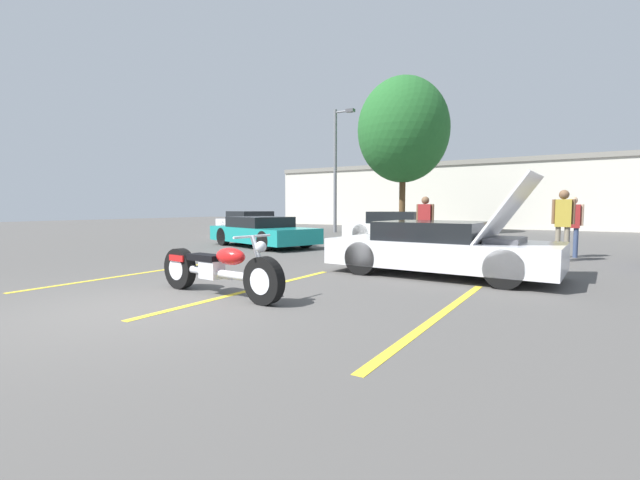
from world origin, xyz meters
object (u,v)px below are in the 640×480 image
at_px(tree_background, 403,130).
at_px(show_car_hood_open, 442,248).
at_px(motorcycle, 218,270).
at_px(spectator_near_motorcycle, 572,221).
at_px(light_pole, 337,165).
at_px(parked_car_left_row, 251,224).
at_px(parked_car_mid_right_row, 402,228).
at_px(parked_car_mid_left_row, 262,232).
at_px(spectator_by_show_car, 563,219).
at_px(spectator_midground, 425,220).

bearing_deg(tree_background, show_car_hood_open, -65.63).
relative_size(motorcycle, spectator_near_motorcycle, 1.60).
bearing_deg(light_pole, parked_car_left_row, -109.43).
xyz_separation_m(tree_background, spectator_near_motorcycle, (7.90, -7.82, -4.35)).
relative_size(light_pole, parked_car_mid_right_row, 1.44).
relative_size(parked_car_mid_right_row, parked_car_mid_left_row, 0.98).
xyz_separation_m(tree_background, motorcycle, (3.42, -16.59, -4.92)).
xyz_separation_m(tree_background, spectator_by_show_car, (7.73, -8.92, -4.25)).
bearing_deg(parked_car_mid_right_row, spectator_by_show_car, -26.97).
bearing_deg(parked_car_left_row, parked_car_mid_right_row, 24.60).
bearing_deg(spectator_midground, spectator_near_motorcycle, 21.03).
xyz_separation_m(light_pole, spectator_midground, (7.52, -8.00, -2.64)).
height_order(parked_car_mid_left_row, spectator_midground, spectator_midground).
bearing_deg(spectator_midground, tree_background, 114.82).
distance_m(motorcycle, spectator_midground, 7.44).
relative_size(tree_background, spectator_midground, 4.80).
xyz_separation_m(show_car_hood_open, spectator_near_motorcycle, (2.12, 4.95, 0.43)).
relative_size(parked_car_mid_right_row, spectator_near_motorcycle, 2.72).
xyz_separation_m(spectator_near_motorcycle, spectator_midground, (-3.64, -1.40, 0.01)).
xyz_separation_m(motorcycle, show_car_hood_open, (2.36, 3.82, 0.14)).
relative_size(spectator_near_motorcycle, spectator_by_show_car, 0.92).
bearing_deg(light_pole, parked_car_mid_right_row, -38.81).
bearing_deg(show_car_hood_open, parked_car_mid_right_row, 118.88).
xyz_separation_m(spectator_near_motorcycle, spectator_by_show_car, (-0.18, -1.09, 0.10)).
xyz_separation_m(parked_car_left_row, spectator_by_show_car, (12.72, -2.75, 0.50)).
bearing_deg(light_pole, parked_car_mid_left_row, -77.25).
bearing_deg(spectator_midground, parked_car_mid_left_row, -173.99).
height_order(tree_background, spectator_by_show_car, tree_background).
relative_size(motorcycle, spectator_by_show_car, 1.48).
xyz_separation_m(light_pole, spectator_near_motorcycle, (11.16, -6.60, -2.65)).
bearing_deg(parked_car_left_row, spectator_by_show_car, 7.62).
bearing_deg(motorcycle, show_car_hood_open, 63.62).
height_order(show_car_hood_open, spectator_by_show_car, show_car_hood_open).
bearing_deg(parked_car_mid_left_row, tree_background, 99.37).
height_order(light_pole, parked_car_left_row, light_pole).
xyz_separation_m(tree_background, spectator_midground, (4.27, -9.22, -4.34)).
bearing_deg(spectator_midground, spectator_by_show_car, 5.02).
bearing_deg(light_pole, spectator_near_motorcycle, -30.60).
bearing_deg(light_pole, tree_background, 20.64).
bearing_deg(motorcycle, parked_car_left_row, 134.32).
bearing_deg(spectator_midground, parked_car_left_row, 161.74).
xyz_separation_m(light_pole, tree_background, (3.25, 1.23, 1.70)).
bearing_deg(spectator_midground, light_pole, 133.24).
height_order(parked_car_left_row, spectator_by_show_car, spectator_by_show_car).
xyz_separation_m(tree_background, show_car_hood_open, (5.79, -12.77, -4.78)).
distance_m(parked_car_mid_left_row, spectator_midground, 5.63).
relative_size(show_car_hood_open, parked_car_mid_right_row, 0.98).
distance_m(show_car_hood_open, parked_car_mid_left_row, 7.69).
distance_m(parked_car_mid_right_row, parked_car_mid_left_row, 5.47).
height_order(tree_background, spectator_near_motorcycle, tree_background).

